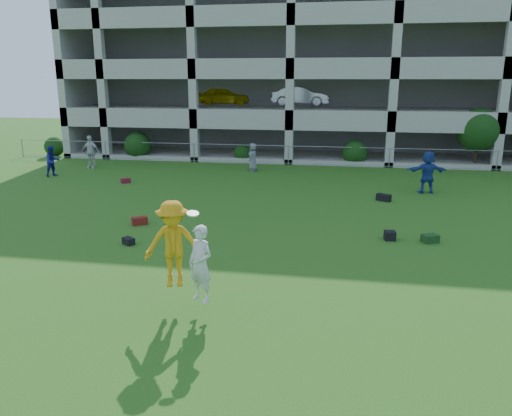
% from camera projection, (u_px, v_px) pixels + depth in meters
% --- Properties ---
extents(ground, '(100.00, 100.00, 0.00)m').
position_uv_depth(ground, '(204.00, 290.00, 12.55)').
color(ground, '#235114').
rests_on(ground, ground).
extents(bystander_a, '(0.94, 1.00, 1.64)m').
position_uv_depth(bystander_a, '(52.00, 161.00, 26.89)').
color(bystander_a, navy).
rests_on(bystander_a, ground).
extents(bystander_b, '(1.14, 0.52, 1.92)m').
position_uv_depth(bystander_b, '(90.00, 152.00, 29.33)').
color(bystander_b, silver).
rests_on(bystander_b, ground).
extents(bystander_c, '(0.80, 0.92, 1.58)m').
position_uv_depth(bystander_c, '(253.00, 157.00, 28.46)').
color(bystander_c, slate).
rests_on(bystander_c, ground).
extents(bystander_d, '(1.87, 0.81, 1.95)m').
position_uv_depth(bystander_d, '(427.00, 172.00, 22.91)').
color(bystander_d, navy).
rests_on(bystander_d, ground).
extents(bag_red_a, '(0.62, 0.55, 0.28)m').
position_uv_depth(bag_red_a, '(140.00, 221.00, 18.12)').
color(bag_red_a, '#56130E').
rests_on(bag_red_a, ground).
extents(bag_black_b, '(0.47, 0.43, 0.22)m').
position_uv_depth(bag_black_b, '(128.00, 241.00, 15.96)').
color(bag_black_b, black).
rests_on(bag_black_b, ground).
extents(bag_green_c, '(0.60, 0.54, 0.26)m').
position_uv_depth(bag_green_c, '(430.00, 238.00, 16.17)').
color(bag_green_c, '#143613').
rests_on(bag_green_c, ground).
extents(crate_d, '(0.38, 0.38, 0.30)m').
position_uv_depth(crate_d, '(390.00, 236.00, 16.40)').
color(crate_d, black).
rests_on(crate_d, ground).
extents(bag_black_e, '(0.67, 0.58, 0.30)m').
position_uv_depth(bag_black_e, '(384.00, 197.00, 21.61)').
color(bag_black_e, black).
rests_on(bag_black_e, ground).
extents(bag_red_f, '(0.51, 0.52, 0.24)m').
position_uv_depth(bag_red_f, '(126.00, 181.00, 25.30)').
color(bag_red_f, '#50110D').
rests_on(bag_red_f, ground).
extents(frisbee_contest, '(1.81, 1.13, 2.22)m').
position_uv_depth(frisbee_contest, '(178.00, 248.00, 11.23)').
color(frisbee_contest, orange).
rests_on(frisbee_contest, ground).
extents(parking_garage, '(30.00, 14.00, 12.00)m').
position_uv_depth(parking_garage, '(302.00, 66.00, 37.43)').
color(parking_garage, '#9E998C').
rests_on(parking_garage, ground).
extents(fence, '(36.06, 0.06, 1.20)m').
position_uv_depth(fence, '(288.00, 155.00, 30.50)').
color(fence, gray).
rests_on(fence, ground).
extents(shrub_row, '(34.38, 2.52, 3.50)m').
position_uv_depth(shrub_row, '(365.00, 140.00, 30.17)').
color(shrub_row, '#163D11').
rests_on(shrub_row, ground).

